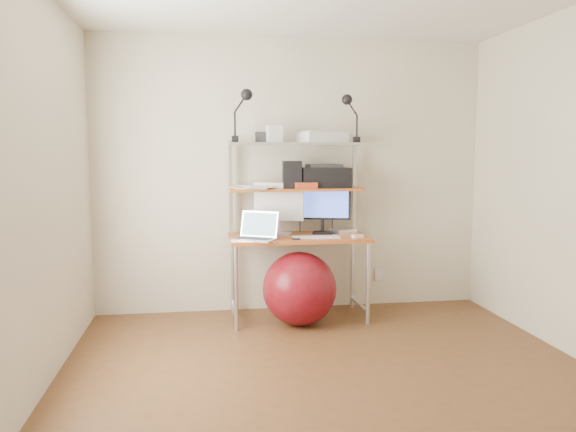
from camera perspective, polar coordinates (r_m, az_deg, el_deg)
name	(u,v)px	position (r m, az deg, el deg)	size (l,w,h in m)	color
room	(338,188)	(3.44, 5.09, 2.82)	(3.60, 3.60, 3.60)	brown
computer_desk	(297,211)	(4.94, 0.93, 0.55)	(1.20, 0.60, 1.57)	#C76026
wall_outlet	(379,274)	(5.51, 9.21, -5.80)	(0.08, 0.01, 0.12)	silver
monitor_silver	(279,205)	(4.96, -0.94, 1.14)	(0.43, 0.22, 0.49)	silver
monitor_black	(323,205)	(5.03, 3.54, 1.07)	(0.49, 0.20, 0.50)	black
laptop	(257,233)	(4.71, -3.14, -1.79)	(0.42, 0.40, 0.29)	silver
keyboard	(316,237)	(4.80, 2.83, -2.15)	(0.41, 0.12, 0.01)	silver
mouse	(358,236)	(4.84, 7.10, -2.05)	(0.09, 0.06, 0.03)	silver
mac_mini	(342,231)	(5.11, 5.50, -1.50)	(0.20, 0.20, 0.04)	silver
phone	(296,238)	(4.74, 0.80, -2.26)	(0.07, 0.13, 0.01)	black
printer	(324,177)	(5.07, 3.69, 4.02)	(0.45, 0.31, 0.21)	black
nas_cube	(292,175)	(4.97, 0.40, 4.24)	(0.16, 0.16, 0.24)	black
red_box	(305,185)	(4.92, 1.78, 3.13)	(0.19, 0.13, 0.05)	#B3401C
scanner	(322,137)	(5.05, 3.51, 8.01)	(0.46, 0.36, 0.11)	silver
box_white	(274,134)	(4.91, -1.41, 8.33)	(0.13, 0.10, 0.15)	silver
box_grey	(261,137)	(4.98, -2.79, 8.00)	(0.09, 0.09, 0.09)	#29292B
clip_lamp_left	(244,103)	(4.83, -4.47, 11.34)	(0.18, 0.10, 0.45)	black
clip_lamp_right	(349,107)	(5.04, 6.22, 10.91)	(0.17, 0.09, 0.42)	black
exercise_ball	(299,289)	(4.81, 1.17, -7.39)	(0.63, 0.63, 0.63)	maroon
paper_stack	(255,187)	(4.93, -3.40, 2.96)	(0.41, 0.41, 0.02)	white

